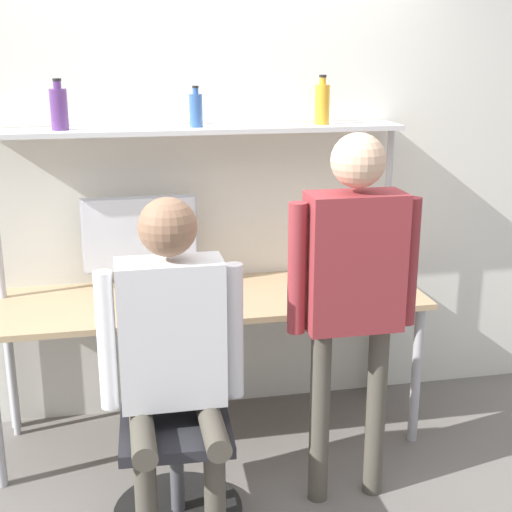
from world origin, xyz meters
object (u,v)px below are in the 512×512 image
at_px(bottle_blue, 196,110).
at_px(person_standing, 353,276).
at_px(laptop, 152,295).
at_px(monitor, 141,238).
at_px(cell_phone, 204,302).
at_px(office_chair, 176,458).
at_px(bottle_amber, 322,104).
at_px(bottle_purple, 59,108).
at_px(person_seated, 172,341).

bearing_deg(bottle_blue, person_standing, -57.30).
bearing_deg(bottle_blue, laptop, -133.66).
bearing_deg(laptop, person_standing, -35.29).
relative_size(monitor, cell_phone, 3.95).
distance_m(office_chair, bottle_amber, 1.88).
bearing_deg(bottle_purple, bottle_amber, 0.00).
xyz_separation_m(cell_phone, person_seated, (-0.20, -0.61, 0.07)).
height_order(person_seated, bottle_amber, bottle_amber).
height_order(monitor, office_chair, monitor).
distance_m(person_standing, bottle_blue, 1.20).
bearing_deg(bottle_amber, bottle_purple, 180.00).
height_order(cell_phone, person_seated, person_seated).
bearing_deg(monitor, office_chair, -84.78).
height_order(monitor, bottle_amber, bottle_amber).
bearing_deg(laptop, person_seated, -86.00).
height_order(monitor, person_standing, person_standing).
distance_m(laptop, cell_phone, 0.25).
relative_size(person_seated, person_standing, 0.86).
distance_m(cell_phone, person_standing, 0.85).
height_order(office_chair, person_standing, person_standing).
relative_size(laptop, office_chair, 0.34).
xyz_separation_m(laptop, cell_phone, (0.25, -0.01, -0.05)).
bearing_deg(bottle_purple, office_chair, -63.01).
xyz_separation_m(monitor, bottle_amber, (0.95, -0.01, 0.67)).
xyz_separation_m(laptop, person_standing, (0.82, -0.58, 0.23)).
relative_size(cell_phone, office_chair, 0.16).
bearing_deg(bottle_amber, person_seated, -134.25).
height_order(person_standing, bottle_amber, bottle_amber).
height_order(monitor, cell_phone, monitor).
bearing_deg(bottle_blue, monitor, 177.89).
xyz_separation_m(laptop, office_chair, (0.05, -0.57, -0.55)).
distance_m(person_seated, person_standing, 0.80).
xyz_separation_m(office_chair, bottle_amber, (0.87, 0.85, 1.43)).
bearing_deg(monitor, bottle_blue, -2.11).
bearing_deg(monitor, laptop, -83.32).
bearing_deg(monitor, cell_phone, -46.80).
distance_m(laptop, person_standing, 1.03).
bearing_deg(bottle_amber, cell_phone, -156.57).
xyz_separation_m(laptop, person_seated, (0.04, -0.62, 0.02)).
height_order(bottle_purple, bottle_blue, bottle_purple).
height_order(person_seated, person_standing, person_standing).
bearing_deg(laptop, bottle_amber, 16.95).
bearing_deg(person_standing, person_seated, -177.12).
bearing_deg(bottle_purple, person_standing, -35.40).
xyz_separation_m(monitor, office_chair, (0.08, -0.86, -0.76)).
xyz_separation_m(laptop, bottle_purple, (-0.39, 0.28, 0.87)).
xyz_separation_m(laptop, bottle_amber, (0.92, 0.28, 0.88)).
distance_m(bottle_purple, bottle_blue, 0.66).
relative_size(person_seated, bottle_amber, 5.77).
relative_size(person_seated, bottle_purple, 5.93).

